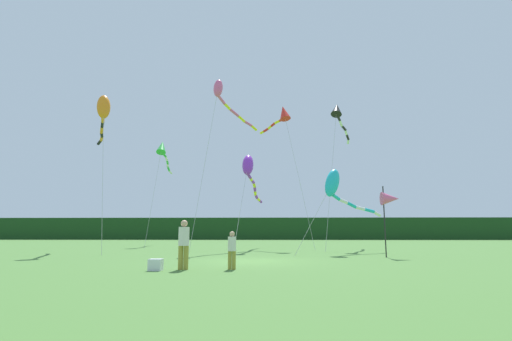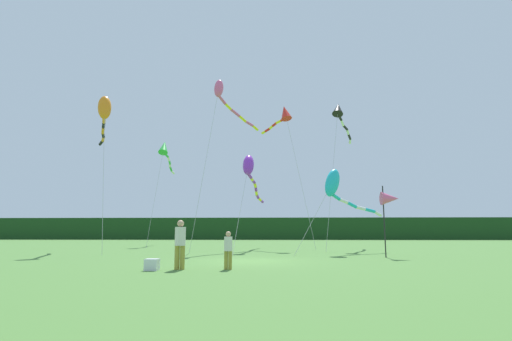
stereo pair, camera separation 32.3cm
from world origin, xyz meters
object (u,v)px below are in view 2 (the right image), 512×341
object	(u,v)px
person_child	(228,248)
kite_orange	(104,112)
kite_green	(165,150)
person_adult	(180,242)
kite_rainbow	(225,97)
kite_black	(340,114)
cooler_box	(152,265)
kite_red	(284,114)
kite_cyan	(336,186)
kite_purple	(250,170)
banner_flag_pole	(390,199)

from	to	relation	value
person_child	kite_orange	world-z (taller)	kite_orange
kite_green	person_adult	bearing A→B (deg)	-72.58
kite_rainbow	kite_black	bearing A→B (deg)	21.85
cooler_box	kite_red	world-z (taller)	kite_red
person_adult	cooler_box	bearing A→B (deg)	-158.31
kite_orange	kite_cyan	size ratio (longest dim) A/B	1.70
kite_purple	banner_flag_pole	bearing A→B (deg)	-40.18
kite_red	kite_black	world-z (taller)	kite_black
kite_rainbow	kite_black	world-z (taller)	kite_rainbow
kite_green	kite_orange	world-z (taller)	kite_orange
person_adult	kite_purple	bearing A→B (deg)	82.76
kite_green	kite_red	xyz separation A→B (m)	(11.11, -4.83, 1.90)
cooler_box	kite_red	bearing A→B (deg)	73.94
banner_flag_pole	kite_rainbow	bearing A→B (deg)	143.75
cooler_box	kite_black	distance (m)	22.69
kite_green	kite_red	bearing A→B (deg)	-23.50
person_child	kite_orange	size ratio (longest dim) A/B	0.13
cooler_box	kite_purple	distance (m)	14.74
kite_orange	person_child	bearing A→B (deg)	-48.05
banner_flag_pole	kite_orange	bearing A→B (deg)	166.81
person_adult	kite_green	xyz separation A→B (m)	(-6.92, 22.04, 7.91)
cooler_box	kite_rainbow	world-z (taller)	kite_rainbow
kite_rainbow	kite_orange	xyz separation A→B (m)	(-7.66, -2.95, -1.95)
kite_cyan	kite_purple	bearing A→B (deg)	147.38
cooler_box	kite_purple	xyz separation A→B (m)	(2.54, 13.51, 5.31)
banner_flag_pole	kite_orange	xyz separation A→B (m)	(-17.17, 4.02, 6.14)
cooler_box	kite_black	bearing A→B (deg)	61.42
person_child	kite_cyan	world-z (taller)	kite_cyan
kite_green	kite_purple	bearing A→B (deg)	-45.94
person_adult	kite_green	bearing A→B (deg)	107.42
kite_orange	banner_flag_pole	bearing A→B (deg)	-13.19
kite_rainbow	kite_red	xyz separation A→B (m)	(4.39, 3.52, -0.27)
kite_cyan	kite_red	bearing A→B (deg)	110.88
kite_rainbow	kite_cyan	xyz separation A→B (m)	(7.25, -3.96, -7.06)
cooler_box	kite_green	distance (m)	24.76
kite_rainbow	cooler_box	bearing A→B (deg)	-92.71
kite_green	kite_orange	distance (m)	11.34
person_adult	kite_purple	world-z (taller)	kite_purple
banner_flag_pole	cooler_box	bearing A→B (deg)	-145.23
kite_red	kite_black	distance (m)	4.54
banner_flag_pole	kite_black	size ratio (longest dim) A/B	0.31
kite_green	kite_orange	bearing A→B (deg)	-94.79
person_child	kite_red	size ratio (longest dim) A/B	0.11
cooler_box	kite_orange	bearing A→B (deg)	122.26
kite_red	cooler_box	bearing A→B (deg)	-106.06
cooler_box	kite_rainbow	distance (m)	17.75
banner_flag_pole	kite_black	world-z (taller)	kite_black
person_child	kite_purple	world-z (taller)	kite_purple
kite_orange	kite_rainbow	bearing A→B (deg)	21.04
banner_flag_pole	kite_rainbow	xyz separation A→B (m)	(-9.51, 6.97, 8.08)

